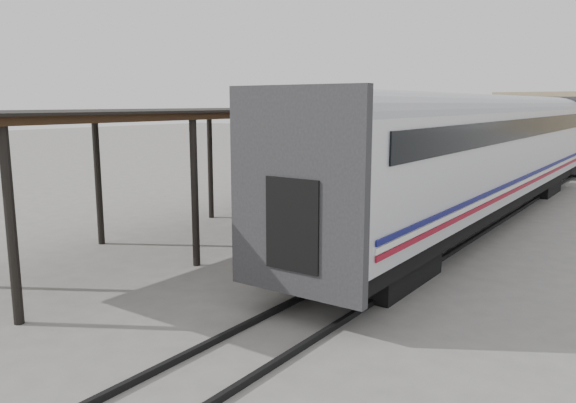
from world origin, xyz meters
The scene contains 8 objects.
ground centered at (0.00, 0.00, 0.00)m, with size 160.00×160.00×0.00m, color slate.
canopy centered at (-3.40, 24.00, 4.00)m, with size 4.90×64.30×4.15m.
building_left centered at (-10.00, 82.00, 3.00)m, with size 12.00×8.00×6.00m, color tan.
baggage_cart centered at (0.73, -0.51, 0.65)m, with size 1.64×2.58×0.86m.
suitcase_stack centered at (0.58, -0.18, 1.06)m, with size 1.21×1.22×0.58m.
luggage_tug centered at (-2.63, 20.28, 0.53)m, with size 1.13×1.49×1.17m.
porter centered at (0.98, -1.16, 1.84)m, with size 0.72×0.47×1.96m, color navy.
pedestrian centered at (-3.77, 17.16, 0.79)m, with size 0.92×0.38×1.58m, color black.
Camera 1 is at (9.13, -12.56, 4.33)m, focal length 35.00 mm.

